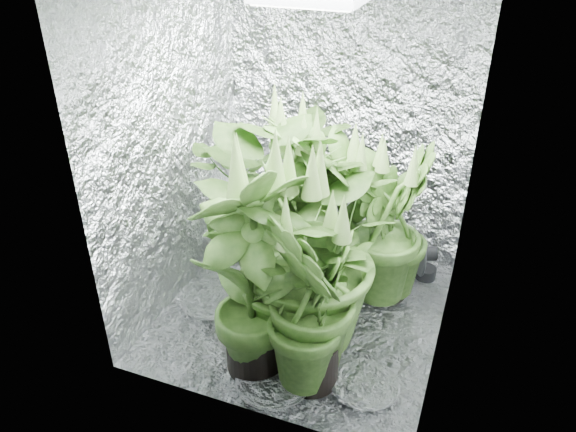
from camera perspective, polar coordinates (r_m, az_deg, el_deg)
The scene contains 11 objects.
ground at distance 3.47m, azimuth 1.55°, elevation -9.66°, with size 1.60×1.60×0.00m, color silver.
walls at distance 2.93m, azimuth 1.82°, elevation 5.51°, with size 1.62×1.62×2.00m.
plant_a at distance 3.44m, azimuth -0.12°, elevation 2.22°, with size 1.13×1.13×1.28m.
plant_b at distance 3.44m, azimuth 5.33°, elevation -0.05°, with size 0.74×0.74×1.11m.
plant_c at distance 3.38m, azimuth 10.42°, elevation -1.03°, with size 0.69×0.69×1.07m.
plant_d at distance 3.23m, azimuth 1.91°, elevation -0.22°, with size 0.92×0.92×1.26m.
plant_e at distance 2.88m, azimuth 1.32°, elevation -3.91°, with size 1.41×1.41×1.27m.
plant_f at distance 2.74m, azimuth -3.54°, elevation -5.67°, with size 0.91×0.91×1.33m.
plant_g at distance 2.73m, azimuth 2.47°, elevation -8.83°, with size 0.70×0.70×1.09m.
circulation_fan at distance 3.77m, azimuth 13.59°, elevation -4.32°, with size 0.18×0.28×0.34m.
plant_label at distance 2.90m, azimuth -2.36°, elevation -11.48°, with size 0.04×0.01×0.07m, color white.
Camera 1 is at (0.87, -2.52, 2.22)m, focal length 35.00 mm.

